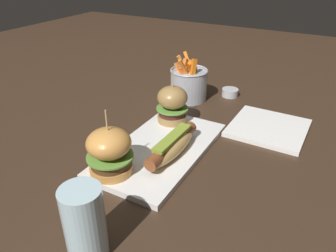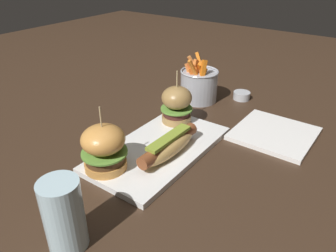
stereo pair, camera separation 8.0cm
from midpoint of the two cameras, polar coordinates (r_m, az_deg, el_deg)
ground_plane at (r=0.80m, az=1.33°, el=-4.51°), size 3.00×3.00×0.00m
platter_main at (r=0.79m, az=1.34°, el=-4.09°), size 0.37×0.20×0.01m
hot_dog at (r=0.75m, az=3.24°, el=-3.56°), size 0.19×0.05×0.05m
slider_left at (r=0.69m, az=-7.98°, el=-3.84°), size 0.10×0.10×0.15m
slider_right at (r=0.88m, az=4.12°, el=3.79°), size 0.09×0.09×0.15m
fries_bucket at (r=1.06m, az=7.60°, el=7.16°), size 0.12×0.12×0.15m
sauce_ramekin at (r=1.11m, az=14.83°, el=5.19°), size 0.05×0.05×0.02m
side_plate at (r=0.92m, az=20.53°, el=-1.33°), size 0.20×0.20×0.01m
water_glass at (r=0.55m, az=-13.78°, el=-15.10°), size 0.07×0.07×0.13m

